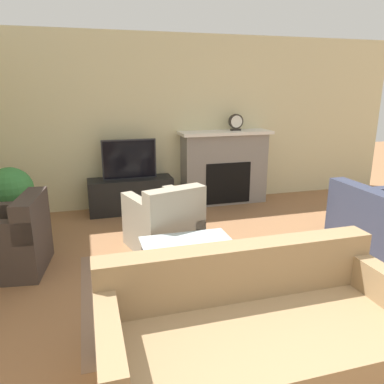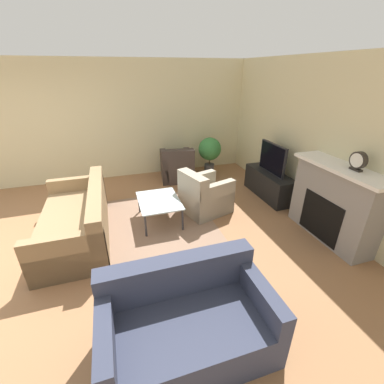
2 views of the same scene
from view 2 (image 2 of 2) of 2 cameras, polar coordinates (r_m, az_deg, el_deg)
name	(u,v)px [view 2 (image 2 of 2)]	position (r m, az deg, el deg)	size (l,w,h in m)	color
ground_plane	(17,254)	(4.67, -34.35, -11.30)	(20.00, 20.00, 0.00)	#936642
wall_back	(311,138)	(5.11, 24.88, 10.74)	(8.39, 0.06, 2.70)	beige
wall_left	(147,120)	(6.54, -9.88, 15.50)	(0.06, 7.90, 2.70)	beige
area_rug	(157,220)	(4.68, -7.70, -6.29)	(2.11, 1.89, 0.00)	#896B56
fireplace	(335,202)	(4.50, 29.11, -1.87)	(1.51, 0.48, 1.21)	gray
tv_stand	(269,184)	(5.66, 16.73, 1.67)	(1.29, 0.43, 0.53)	black
tv	(273,158)	(5.46, 17.46, 7.13)	(0.82, 0.06, 0.60)	#232328
couch_sectional	(78,221)	(4.47, -23.97, -5.98)	(2.06, 0.96, 0.82)	#8C704C
couch_loveseat	(187,323)	(2.73, -1.19, -27.10)	(0.91, 1.56, 0.82)	#33384C
armchair_by_window	(177,167)	(6.29, -3.38, 5.49)	(0.94, 0.85, 0.82)	#3D332D
armchair_accent	(204,197)	(4.81, 2.76, -1.09)	(0.91, 0.97, 0.82)	#9E937F
coffee_table	(159,202)	(4.51, -7.35, -2.22)	(0.91, 0.69, 0.41)	#333338
potted_plant	(210,151)	(6.50, 3.96, 9.13)	(0.56, 0.56, 0.95)	#47474C
mantel_clock	(358,161)	(4.15, 32.99, 5.83)	(0.24, 0.07, 0.27)	#28231E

